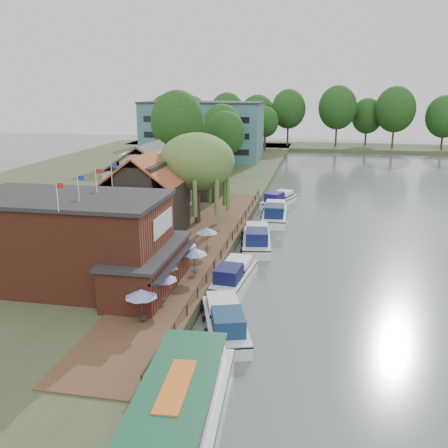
# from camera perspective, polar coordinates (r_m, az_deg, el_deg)

# --- Properties ---
(ground) EXTENTS (260.00, 260.00, 0.00)m
(ground) POSITION_cam_1_polar(r_m,az_deg,el_deg) (39.23, 5.33, -9.31)
(ground) COLOR #4C5856
(ground) RESTS_ON ground
(land_bank) EXTENTS (50.00, 140.00, 1.00)m
(land_bank) POSITION_cam_1_polar(r_m,az_deg,el_deg) (79.53, -13.97, 3.49)
(land_bank) COLOR #384728
(land_bank) RESTS_ON ground
(quay_deck) EXTENTS (6.00, 50.00, 0.10)m
(quay_deck) POSITION_cam_1_polar(r_m,az_deg,el_deg) (49.30, -2.73, -2.68)
(quay_deck) COLOR #47301E
(quay_deck) RESTS_ON land_bank
(quay_rail) EXTENTS (0.20, 49.00, 1.00)m
(quay_rail) POSITION_cam_1_polar(r_m,az_deg,el_deg) (49.09, 0.47, -2.19)
(quay_rail) COLOR black
(quay_rail) RESTS_ON land_bank
(pub) EXTENTS (20.00, 11.00, 7.30)m
(pub) POSITION_cam_1_polar(r_m,az_deg,el_deg) (40.30, -14.87, -2.01)
(pub) COLOR maroon
(pub) RESTS_ON land_bank
(hotel_block) EXTENTS (25.40, 12.40, 12.30)m
(hotel_block) POSITION_cam_1_polar(r_m,az_deg,el_deg) (108.85, -2.48, 10.60)
(hotel_block) COLOR #38666B
(hotel_block) RESTS_ON land_bank
(cottage_a) EXTENTS (8.60, 7.60, 8.50)m
(cottage_a) POSITION_cam_1_polar(r_m,az_deg,el_deg) (53.90, -9.04, 3.35)
(cottage_a) COLOR black
(cottage_a) RESTS_ON land_bank
(cottage_b) EXTENTS (9.60, 8.60, 8.50)m
(cottage_b) POSITION_cam_1_polar(r_m,az_deg,el_deg) (64.14, -8.54, 5.30)
(cottage_b) COLOR beige
(cottage_b) RESTS_ON land_bank
(cottage_c) EXTENTS (7.60, 7.60, 8.50)m
(cottage_c) POSITION_cam_1_polar(r_m,az_deg,el_deg) (71.49, -3.10, 6.49)
(cottage_c) COLOR black
(cottage_c) RESTS_ON land_bank
(willow) EXTENTS (8.60, 8.60, 10.43)m
(willow) POSITION_cam_1_polar(r_m,az_deg,el_deg) (57.11, -3.10, 5.19)
(willow) COLOR #476B2D
(willow) RESTS_ON land_bank
(umbrella_0) EXTENTS (2.18, 2.18, 2.38)m
(umbrella_0) POSITION_cam_1_polar(r_m,az_deg,el_deg) (34.06, -9.39, -9.22)
(umbrella_0) COLOR navy
(umbrella_0) RESTS_ON quay_deck
(umbrella_1) EXTENTS (2.24, 2.24, 2.38)m
(umbrella_1) POSITION_cam_1_polar(r_m,az_deg,el_deg) (36.64, -7.06, -7.30)
(umbrella_1) COLOR navy
(umbrella_1) RESTS_ON quay_deck
(umbrella_2) EXTENTS (2.31, 2.31, 2.38)m
(umbrella_2) POSITION_cam_1_polar(r_m,az_deg,el_deg) (38.91, -6.92, -5.91)
(umbrella_2) COLOR #1A3F94
(umbrella_2) RESTS_ON quay_deck
(umbrella_3) EXTENTS (2.15, 2.15, 2.38)m
(umbrella_3) POSITION_cam_1_polar(r_m,az_deg,el_deg) (41.73, -3.37, -4.31)
(umbrella_3) COLOR #1B4E95
(umbrella_3) RESTS_ON quay_deck
(umbrella_4) EXTENTS (2.41, 2.41, 2.38)m
(umbrella_4) POSITION_cam_1_polar(r_m,az_deg,el_deg) (43.98, -4.68, -3.29)
(umbrella_4) COLOR navy
(umbrella_4) RESTS_ON quay_deck
(umbrella_5) EXTENTS (2.06, 2.06, 2.38)m
(umbrella_5) POSITION_cam_1_polar(r_m,az_deg,el_deg) (47.60, -1.97, -1.78)
(umbrella_5) COLOR navy
(umbrella_5) RESTS_ON quay_deck
(cruiser_0) EXTENTS (5.63, 9.70, 2.21)m
(cruiser_0) POSITION_cam_1_polar(r_m,az_deg,el_deg) (34.78, 0.12, -10.61)
(cruiser_0) COLOR silver
(cruiser_0) RESTS_ON ground
(cruiser_1) EXTENTS (3.69, 9.14, 2.12)m
(cruiser_1) POSITION_cam_1_polar(r_m,az_deg,el_deg) (42.80, 1.12, -5.52)
(cruiser_1) COLOR white
(cruiser_1) RESTS_ON ground
(cruiser_2) EXTENTS (4.44, 10.21, 2.40)m
(cruiser_2) POSITION_cam_1_polar(r_m,az_deg,el_deg) (52.39, 3.77, -1.42)
(cruiser_2) COLOR silver
(cruiser_2) RESTS_ON ground
(cruiser_3) EXTENTS (3.84, 10.36, 2.48)m
(cruiser_3) POSITION_cam_1_polar(r_m,az_deg,el_deg) (62.79, 5.82, 1.43)
(cruiser_3) COLOR white
(cruiser_3) RESTS_ON ground
(cruiser_4) EXTENTS (5.68, 9.50, 2.16)m
(cruiser_4) POSITION_cam_1_polar(r_m,az_deg,el_deg) (71.23, 6.32, 2.97)
(cruiser_4) COLOR white
(cruiser_4) RESTS_ON ground
(tour_boat) EXTENTS (5.03, 14.97, 3.22)m
(tour_boat) POSITION_cam_1_polar(r_m,az_deg,el_deg) (24.46, -5.82, -21.84)
(tour_boat) COLOR silver
(tour_boat) RESTS_ON ground
(swan) EXTENTS (0.44, 0.44, 0.44)m
(swan) POSITION_cam_1_polar(r_m,az_deg,el_deg) (28.88, -4.60, -18.66)
(swan) COLOR white
(swan) RESTS_ON ground
(bank_tree_0) EXTENTS (8.43, 8.43, 14.89)m
(bank_tree_0) POSITION_cam_1_polar(r_m,az_deg,el_deg) (79.72, -5.27, 9.70)
(bank_tree_0) COLOR #143811
(bank_tree_0) RESTS_ON land_bank
(bank_tree_1) EXTENTS (6.61, 6.61, 11.40)m
(bank_tree_1) POSITION_cam_1_polar(r_m,az_deg,el_deg) (87.17, 0.21, 9.10)
(bank_tree_1) COLOR #143811
(bank_tree_1) RESTS_ON land_bank
(bank_tree_2) EXTENTS (7.61, 7.61, 12.26)m
(bank_tree_2) POSITION_cam_1_polar(r_m,az_deg,el_deg) (95.88, -0.26, 9.94)
(bank_tree_2) COLOR #143811
(bank_tree_2) RESTS_ON land_bank
(bank_tree_3) EXTENTS (8.42, 8.42, 11.43)m
(bank_tree_3) POSITION_cam_1_polar(r_m,az_deg,el_deg) (114.12, 1.81, 10.61)
(bank_tree_3) COLOR #143811
(bank_tree_3) RESTS_ON land_bank
(bank_tree_4) EXTENTS (6.39, 6.39, 10.73)m
(bank_tree_4) POSITION_cam_1_polar(r_m,az_deg,el_deg) (123.46, 4.73, 10.78)
(bank_tree_4) COLOR #143811
(bank_tree_4) RESTS_ON land_bank
(bank_tree_5) EXTENTS (6.53, 6.53, 10.31)m
(bank_tree_5) POSITION_cam_1_polar(r_m,az_deg,el_deg) (130.16, 3.12, 10.95)
(bank_tree_5) COLOR #143811
(bank_tree_5) RESTS_ON land_bank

